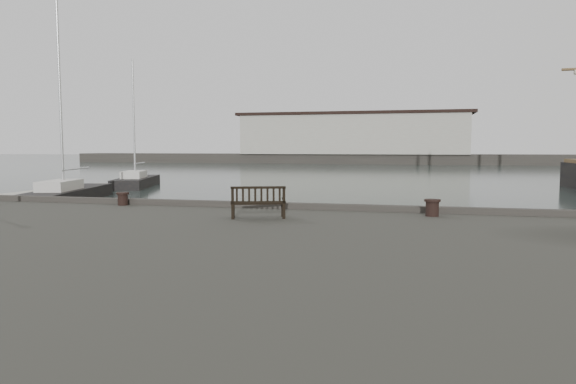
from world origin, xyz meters
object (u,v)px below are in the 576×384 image
Objects in this scene: bollard_left at (123,199)px; yacht_c at (67,198)px; yacht_d at (137,184)px; bench at (258,208)px; bollard_right at (432,208)px.

bollard_left is 0.03× the size of yacht_c.
yacht_c reaches higher than bollard_left.
bench is at bearing -72.14° from yacht_d.
bench is 5.45m from bollard_left.
bollard_right is 0.04× the size of yacht_d.
bollard_left is (-5.12, 1.86, -0.05)m from bench.
yacht_c is 1.17× the size of yacht_d.
bollard_right is at bearing 0.07° from bench.
bollard_right is (4.48, 1.47, -0.03)m from bench.
yacht_d is at bearing 107.19° from bench.
bench is at bearing -161.82° from bollard_right.
bollard_left is 9.60m from bollard_right.
bollard_right is 0.03× the size of yacht_c.
yacht_c is (-12.09, 13.33, -1.52)m from bollard_left.
yacht_d reaches higher than bollard_left.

